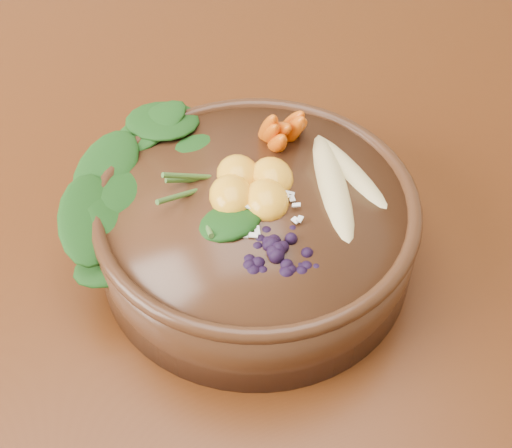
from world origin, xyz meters
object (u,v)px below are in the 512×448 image
(banana_halves, at_px, (343,167))
(stoneware_bowl, at_px, (256,231))
(carrot_cluster, at_px, (283,102))
(kale_heap, at_px, (188,150))
(blueberry_pile, at_px, (283,234))
(mandarin_cluster, at_px, (252,175))
(dining_table, at_px, (90,218))

(banana_halves, bearing_deg, stoneware_bowl, -177.26)
(carrot_cluster, bearing_deg, kale_heap, -169.49)
(stoneware_bowl, distance_m, blueberry_pile, 0.09)
(kale_heap, bearing_deg, blueberry_pile, -60.98)
(mandarin_cluster, distance_m, blueberry_pile, 0.08)
(dining_table, xyz_separation_m, kale_heap, (0.12, -0.12, 0.19))
(dining_table, xyz_separation_m, stoneware_bowl, (0.17, -0.18, 0.13))
(blueberry_pile, bearing_deg, dining_table, 127.55)
(stoneware_bowl, height_order, blueberry_pile, blueberry_pile)
(dining_table, relative_size, kale_heap, 8.27)
(dining_table, height_order, mandarin_cluster, mandarin_cluster)
(dining_table, height_order, kale_heap, kale_heap)
(stoneware_bowl, relative_size, kale_heap, 1.53)
(mandarin_cluster, bearing_deg, kale_heap, 145.43)
(banana_halves, bearing_deg, blueberry_pile, -141.51)
(banana_halves, xyz_separation_m, mandarin_cluster, (-0.08, 0.00, 0.00))
(banana_halves, distance_m, mandarin_cluster, 0.08)
(kale_heap, relative_size, carrot_cluster, 2.38)
(dining_table, distance_m, carrot_cluster, 0.31)
(carrot_cluster, relative_size, banana_halves, 0.48)
(stoneware_bowl, distance_m, mandarin_cluster, 0.06)
(kale_heap, bearing_deg, dining_table, 134.20)
(kale_heap, xyz_separation_m, banana_halves, (0.14, -0.04, -0.01))
(dining_table, height_order, blueberry_pile, blueberry_pile)
(banana_halves, distance_m, blueberry_pile, 0.10)
(mandarin_cluster, bearing_deg, stoneware_bowl, -89.12)
(kale_heap, relative_size, blueberry_pile, 1.42)
(carrot_cluster, bearing_deg, blueberry_pile, -109.55)
(stoneware_bowl, relative_size, mandarin_cluster, 3.15)
(dining_table, bearing_deg, blueberry_pile, -52.45)
(stoneware_bowl, bearing_deg, mandarin_cluster, 90.88)
(banana_halves, relative_size, blueberry_pile, 1.24)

